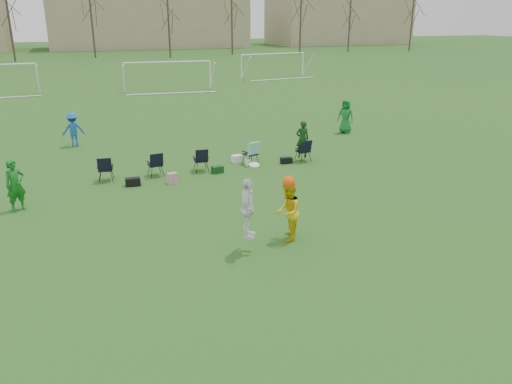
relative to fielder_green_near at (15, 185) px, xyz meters
name	(u,v)px	position (x,y,z in m)	size (l,w,h in m)	color
ground	(242,259)	(5.79, -5.83, -0.86)	(260.00, 260.00, 0.00)	#27571B
fielder_green_near	(15,185)	(0.00, 0.00, 0.00)	(0.63, 0.41, 1.72)	#126A1C
fielder_blue	(73,130)	(1.87, 8.46, -0.04)	(1.06, 0.61, 1.64)	blue
fielder_green_far	(346,116)	(15.83, 6.56, 0.05)	(0.89, 0.58, 1.83)	#136C2B
center_contest	(272,210)	(6.86, -5.27, 0.18)	(2.21, 1.40, 2.50)	white
sideline_setup	(223,156)	(7.66, 2.28, -0.33)	(9.03, 2.23, 1.77)	#0F3812
goal_mid	(168,68)	(9.79, 26.17, 1.06)	(7.40, 0.63, 2.46)	white
goal_right	(273,59)	(21.79, 32.17, 1.06)	(7.35, 1.14, 2.46)	white
tree_line	(94,23)	(6.03, 64.02, 4.23)	(110.28, 3.28, 11.40)	#382B21
building_row	(121,17)	(12.52, 90.17, 5.13)	(126.00, 16.00, 13.00)	tan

